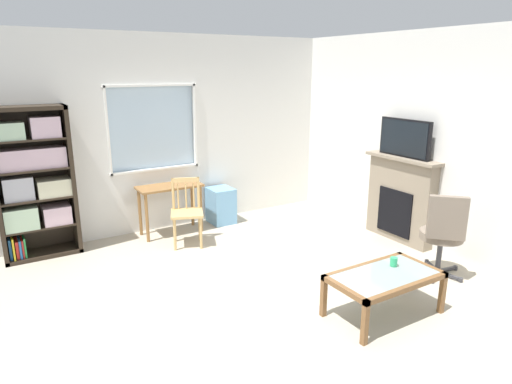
{
  "coord_description": "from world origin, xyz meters",
  "views": [
    {
      "loc": [
        -2.38,
        -3.67,
        2.32
      ],
      "look_at": [
        0.18,
        0.55,
        0.96
      ],
      "focal_mm": 31.68,
      "sensor_mm": 36.0,
      "label": 1
    }
  ],
  "objects": [
    {
      "name": "wall_back_with_window",
      "position": [
        0.03,
        2.59,
        1.39
      ],
      "size": [
        4.96,
        0.15,
        2.79
      ],
      "color": "silver",
      "rests_on": "ground"
    },
    {
      "name": "wooden_chair",
      "position": [
        -0.19,
        1.73,
        0.46
      ],
      "size": [
        0.54,
        0.53,
        0.9
      ],
      "color": "tan",
      "rests_on": "ground"
    },
    {
      "name": "ground",
      "position": [
        0.0,
        0.0,
        -0.01
      ],
      "size": [
        5.96,
        6.19,
        0.02
      ],
      "primitive_type": "cube",
      "color": "#B2A893"
    },
    {
      "name": "office_chair",
      "position": [
        1.87,
        -0.7,
        0.55
      ],
      "size": [
        0.63,
        0.6,
        1.0
      ],
      "color": "#7A6B5B",
      "rests_on": "ground"
    },
    {
      "name": "wall_right",
      "position": [
        2.54,
        0.0,
        1.39
      ],
      "size": [
        0.12,
        5.39,
        2.79
      ],
      "primitive_type": "cube",
      "color": "silver",
      "rests_on": "ground"
    },
    {
      "name": "bookshelf",
      "position": [
        -1.93,
        2.35,
        0.98
      ],
      "size": [
        0.9,
        0.38,
        1.89
      ],
      "color": "#2D2319",
      "rests_on": "ground"
    },
    {
      "name": "desk_under_window",
      "position": [
        -0.23,
        2.24,
        0.58
      ],
      "size": [
        0.9,
        0.41,
        0.71
      ],
      "color": "olive",
      "rests_on": "ground"
    },
    {
      "name": "sippy_cup",
      "position": [
        0.92,
        -0.86,
        0.47
      ],
      "size": [
        0.07,
        0.07,
        0.09
      ],
      "primitive_type": "cylinder",
      "color": "#33B770",
      "rests_on": "coffee_table"
    },
    {
      "name": "plastic_drawer_unit",
      "position": [
        0.6,
        2.29,
        0.27
      ],
      "size": [
        0.35,
        0.4,
        0.55
      ],
      "primitive_type": "cube",
      "color": "#72ADDB",
      "rests_on": "ground"
    },
    {
      "name": "tv",
      "position": [
        2.37,
        0.37,
        1.42
      ],
      "size": [
        0.06,
        0.8,
        0.5
      ],
      "color": "black",
      "rests_on": "fireplace"
    },
    {
      "name": "coffee_table",
      "position": [
        0.71,
        -0.95,
        0.37
      ],
      "size": [
        1.08,
        0.6,
        0.43
      ],
      "color": "#8C9E99",
      "rests_on": "ground"
    },
    {
      "name": "fireplace",
      "position": [
        2.38,
        0.37,
        0.59
      ],
      "size": [
        0.26,
        1.13,
        1.17
      ],
      "color": "gray",
      "rests_on": "ground"
    }
  ]
}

